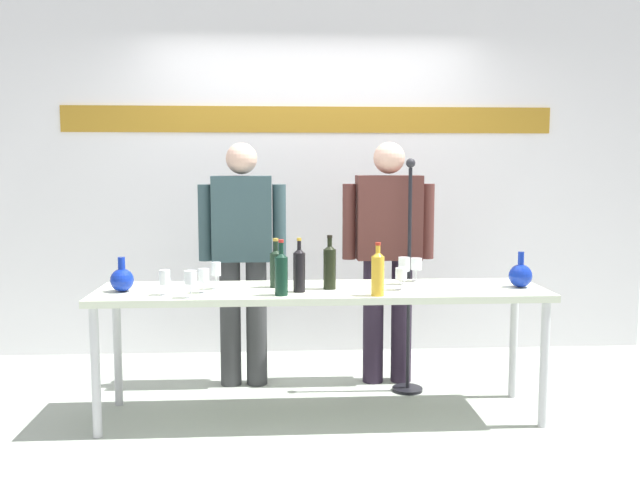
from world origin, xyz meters
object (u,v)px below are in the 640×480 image
(wine_glass_left_0, at_px, (204,276))
(wine_glass_left_3, at_px, (216,270))
(wine_bottle_1, at_px, (276,267))
(wine_glass_left_1, at_px, (190,278))
(wine_glass_right_2, at_px, (416,264))
(microphone_stand, at_px, (408,315))
(wine_glass_right_1, at_px, (401,275))
(display_table, at_px, (322,299))
(decanter_blue_right, at_px, (520,275))
(presenter_right, at_px, (388,246))
(wine_bottle_2, at_px, (299,269))
(presenter_left, at_px, (243,249))
(decanter_blue_left, at_px, (122,279))
(wine_bottle_4, at_px, (378,272))
(wine_glass_right_0, at_px, (404,265))
(wine_bottle_3, at_px, (330,265))
(wine_bottle_0, at_px, (281,272))
(wine_glass_left_2, at_px, (165,278))

(wine_glass_left_0, xyz_separation_m, wine_glass_left_3, (0.06, 0.12, 0.02))
(wine_bottle_1, distance_m, wine_glass_left_1, 0.55)
(wine_glass_right_2, bearing_deg, microphone_stand, 92.15)
(wine_glass_left_3, bearing_deg, wine_glass_right_1, -5.09)
(display_table, distance_m, decanter_blue_right, 1.18)
(presenter_right, xyz_separation_m, wine_bottle_2, (-0.62, -0.71, -0.04))
(wine_glass_right_1, bearing_deg, wine_bottle_1, 169.71)
(wine_glass_left_1, bearing_deg, wine_glass_right_1, 7.99)
(presenter_left, bearing_deg, presenter_right, -0.00)
(presenter_right, distance_m, wine_glass_left_0, 1.37)
(decanter_blue_left, relative_size, wine_bottle_4, 0.67)
(wine_bottle_4, distance_m, wine_glass_right_0, 0.41)
(decanter_blue_right, distance_m, microphone_stand, 0.80)
(wine_glass_right_0, height_order, wine_glass_right_1, wine_glass_right_0)
(presenter_left, xyz_separation_m, wine_bottle_3, (0.54, -0.63, -0.02))
(presenter_left, distance_m, wine_glass_right_0, 1.12)
(wine_bottle_2, bearing_deg, wine_glass_right_1, 2.42)
(presenter_right, relative_size, wine_bottle_2, 5.30)
(decanter_blue_right, xyz_separation_m, wine_bottle_0, (-1.41, -0.17, 0.06))
(wine_glass_left_2, bearing_deg, microphone_stand, 20.66)
(decanter_blue_left, bearing_deg, wine_bottle_4, -8.28)
(wine_bottle_4, xyz_separation_m, wine_glass_left_2, (-1.18, 0.09, -0.04))
(wine_glass_right_0, bearing_deg, wine_glass_left_0, -169.89)
(wine_bottle_2, distance_m, wine_glass_left_0, 0.54)
(wine_glass_left_2, bearing_deg, display_table, 9.49)
(wine_glass_right_0, bearing_deg, wine_bottle_3, -164.25)
(decanter_blue_right, relative_size, wine_glass_left_3, 1.34)
(wine_bottle_0, bearing_deg, wine_glass_right_0, 22.55)
(wine_glass_left_0, bearing_deg, wine_glass_right_1, 1.18)
(display_table, relative_size, wine_glass_right_0, 15.75)
(wine_glass_right_1, bearing_deg, decanter_blue_right, 3.61)
(wine_glass_left_0, bearing_deg, wine_bottle_0, -12.67)
(wine_glass_right_1, bearing_deg, wine_glass_left_1, -172.01)
(wine_bottle_1, bearing_deg, wine_bottle_4, -27.68)
(decanter_blue_left, height_order, wine_glass_right_2, decanter_blue_left)
(display_table, xyz_separation_m, wine_glass_right_1, (0.46, -0.07, 0.15))
(wine_bottle_2, bearing_deg, wine_bottle_3, 24.52)
(microphone_stand, bearing_deg, wine_glass_left_1, -153.90)
(wine_bottle_0, distance_m, wine_glass_left_1, 0.49)
(wine_bottle_0, relative_size, wine_glass_left_1, 2.07)
(decanter_blue_right, xyz_separation_m, wine_bottle_1, (-1.44, 0.09, 0.05))
(decanter_blue_left, relative_size, presenter_left, 0.12)
(wine_bottle_2, bearing_deg, wine_bottle_1, 130.51)
(wine_glass_left_0, bearing_deg, display_table, 8.18)
(wine_glass_left_0, bearing_deg, wine_bottle_4, -8.26)
(wine_bottle_3, distance_m, microphone_stand, 0.80)
(decanter_blue_right, xyz_separation_m, wine_glass_left_0, (-1.85, -0.07, 0.02))
(display_table, height_order, wine_bottle_0, wine_bottle_0)
(wine_bottle_4, distance_m, wine_glass_right_1, 0.23)
(wine_bottle_4, relative_size, wine_glass_right_2, 2.03)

